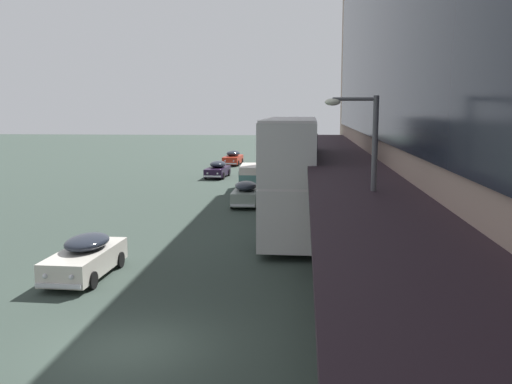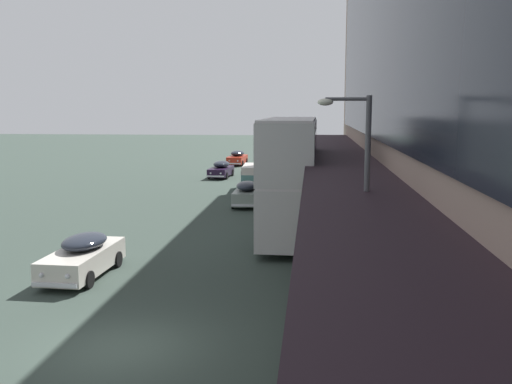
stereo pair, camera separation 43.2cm
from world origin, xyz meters
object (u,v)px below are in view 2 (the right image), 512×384
pedestrian_at_kerb (371,252)px  street_lamp (360,193)px  sedan_second_near (83,256)px  sedan_oncoming_front (237,158)px  transit_bus_kerbside_front (290,174)px  fire_hydrant (341,229)px  sedan_lead_mid (248,193)px  sedan_far_back (221,169)px  vw_van (254,176)px

pedestrian_at_kerb → street_lamp: 5.41m
sedan_second_near → sedan_oncoming_front: (0.28, 43.21, 0.00)m
transit_bus_kerbside_front → fire_hydrant: 3.70m
transit_bus_kerbside_front → sedan_second_near: size_ratio=2.08×
sedan_lead_mid → street_lamp: street_lamp is taller
sedan_lead_mid → sedan_far_back: (-4.17, 14.97, -0.05)m
transit_bus_kerbside_front → fire_hydrant: bearing=-1.5°
fire_hydrant → pedestrian_at_kerb: bearing=-84.1°
sedan_far_back → sedan_oncoming_front: size_ratio=0.99×
sedan_lead_mid → pedestrian_at_kerb: size_ratio=2.48×
street_lamp → fire_hydrant: (0.11, 11.68, -3.51)m
sedan_far_back → sedan_second_near: bearing=-90.6°
transit_bus_kerbside_front → fire_hydrant: size_ratio=14.18×
vw_van → pedestrian_at_kerb: pedestrian_at_kerb is taller
sedan_lead_mid → fire_hydrant: sedan_lead_mid is taller
vw_van → fire_hydrant: (5.96, -16.36, -0.60)m
sedan_lead_mid → vw_van: bearing=92.2°
sedan_second_near → sedan_far_back: sedan_second_near is taller
sedan_lead_mid → pedestrian_at_kerb: (6.42, -16.32, 0.38)m
fire_hydrant → sedan_oncoming_front: bearing=105.4°
street_lamp → sedan_far_back: bearing=105.2°
sedan_lead_mid → sedan_oncoming_front: 27.03m
sedan_second_near → fire_hydrant: (10.16, 7.34, -0.30)m
transit_bus_kerbside_front → vw_van: (-3.41, 16.29, -2.08)m
sedan_oncoming_front → street_lamp: (9.76, -47.56, 3.21)m
sedan_oncoming_front → sedan_far_back: bearing=-89.9°
vw_van → transit_bus_kerbside_front: bearing=-78.2°
sedan_far_back → sedan_oncoming_front: bearing=90.1°
pedestrian_at_kerb → sedan_oncoming_front: bearing=103.9°
sedan_far_back → sedan_oncoming_front: (-0.03, 11.73, 0.04)m
street_lamp → sedan_oncoming_front: bearing=101.6°
transit_bus_kerbside_front → sedan_lead_mid: (-3.13, 9.10, -2.38)m
sedan_second_near → pedestrian_at_kerb: (10.90, 0.19, 0.39)m
sedan_lead_mid → fire_hydrant: (5.68, -9.17, -0.31)m
sedan_far_back → vw_van: size_ratio=1.01×
transit_bus_kerbside_front → vw_van: transit_bus_kerbside_front is taller
sedan_oncoming_front → pedestrian_at_kerb: pedestrian_at_kerb is taller
sedan_lead_mid → sedan_oncoming_front: (-4.20, 26.71, -0.01)m
sedan_second_near → pedestrian_at_kerb: 10.91m
vw_van → fire_hydrant: bearing=-70.0°
sedan_oncoming_front → street_lamp: size_ratio=0.72×
sedan_second_near → fire_hydrant: sedan_second_near is taller
sedan_far_back → street_lamp: bearing=-74.8°
transit_bus_kerbside_front → pedestrian_at_kerb: (3.29, -7.22, -2.00)m
sedan_second_near → sedan_lead_mid: bearing=74.8°
vw_van → street_lamp: 28.79m
sedan_oncoming_front → street_lamp: 48.65m
sedan_far_back → sedan_lead_mid: bearing=-74.4°
sedan_far_back → fire_hydrant: (9.85, -24.14, -0.26)m
pedestrian_at_kerb → vw_van: bearing=105.9°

